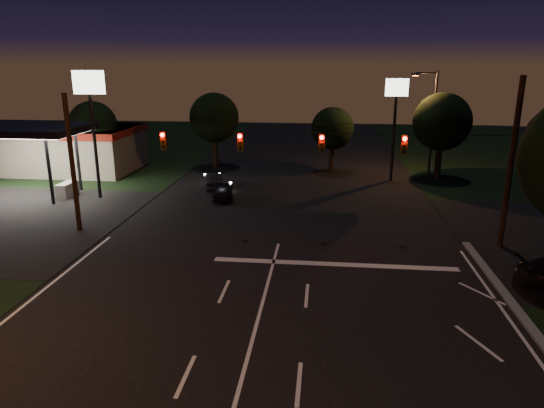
# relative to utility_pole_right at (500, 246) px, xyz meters

# --- Properties ---
(stop_bar) EXTENTS (12.00, 0.50, 0.01)m
(stop_bar) POSITION_rel_utility_pole_right_xyz_m (-9.00, -3.50, 0.01)
(stop_bar) COLOR silver
(stop_bar) RESTS_ON ground
(utility_pole_right) EXTENTS (0.30, 0.30, 9.00)m
(utility_pole_right) POSITION_rel_utility_pole_right_xyz_m (0.00, 0.00, 0.00)
(utility_pole_right) COLOR black
(utility_pole_right) RESTS_ON ground
(utility_pole_left) EXTENTS (0.28, 0.28, 8.00)m
(utility_pole_left) POSITION_rel_utility_pole_right_xyz_m (-24.00, 0.00, 0.00)
(utility_pole_left) COLOR black
(utility_pole_left) RESTS_ON ground
(signal_span) EXTENTS (24.00, 0.40, 1.56)m
(signal_span) POSITION_rel_utility_pole_right_xyz_m (-12.00, -0.04, 5.50)
(signal_span) COLOR black
(signal_span) RESTS_ON ground
(gas_station) EXTENTS (14.20, 16.10, 5.25)m
(gas_station) POSITION_rel_utility_pole_right_xyz_m (-33.86, 15.39, 2.38)
(gas_station) COLOR gray
(gas_station) RESTS_ON ground
(pole_sign_left_near) EXTENTS (2.20, 0.30, 9.10)m
(pole_sign_left_near) POSITION_rel_utility_pole_right_xyz_m (-26.00, 7.00, 6.98)
(pole_sign_left_near) COLOR black
(pole_sign_left_near) RESTS_ON ground
(pole_sign_right) EXTENTS (1.80, 0.30, 8.40)m
(pole_sign_right) POSITION_rel_utility_pole_right_xyz_m (-4.00, 15.00, 6.24)
(pole_sign_right) COLOR black
(pole_sign_right) RESTS_ON ground
(street_light_right_far) EXTENTS (2.20, 0.35, 9.00)m
(street_light_right_far) POSITION_rel_utility_pole_right_xyz_m (-0.76, 17.00, 5.24)
(street_light_right_far) COLOR black
(street_light_right_far) RESTS_ON ground
(tree_far_a) EXTENTS (4.20, 4.20, 6.42)m
(tree_far_a) POSITION_rel_utility_pole_right_xyz_m (-29.98, 15.12, 4.26)
(tree_far_a) COLOR black
(tree_far_a) RESTS_ON ground
(tree_far_b) EXTENTS (4.60, 4.60, 6.98)m
(tree_far_b) POSITION_rel_utility_pole_right_xyz_m (-19.98, 19.13, 4.61)
(tree_far_b) COLOR black
(tree_far_b) RESTS_ON ground
(tree_far_c) EXTENTS (3.80, 3.80, 5.86)m
(tree_far_c) POSITION_rel_utility_pole_right_xyz_m (-8.98, 18.10, 3.90)
(tree_far_c) COLOR black
(tree_far_c) RESTS_ON ground
(tree_far_d) EXTENTS (4.80, 4.80, 7.30)m
(tree_far_d) POSITION_rel_utility_pole_right_xyz_m (0.02, 16.13, 4.83)
(tree_far_d) COLOR black
(tree_far_d) RESTS_ON ground
(car_oncoming_a) EXTENTS (2.21, 3.98, 1.28)m
(car_oncoming_a) POSITION_rel_utility_pole_right_xyz_m (-16.98, 7.83, 0.64)
(car_oncoming_a) COLOR black
(car_oncoming_a) RESTS_ON ground
(car_oncoming_b) EXTENTS (2.27, 3.92, 1.22)m
(car_oncoming_b) POSITION_rel_utility_pole_right_xyz_m (-18.30, 10.75, 0.61)
(car_oncoming_b) COLOR black
(car_oncoming_b) RESTS_ON ground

